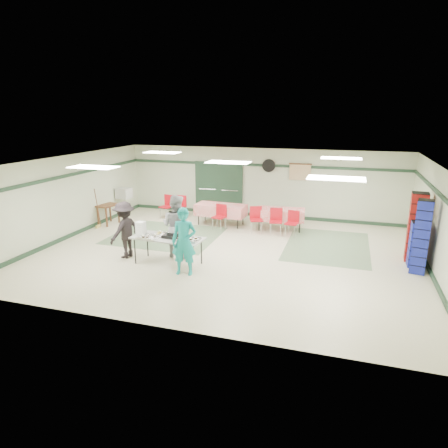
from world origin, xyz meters
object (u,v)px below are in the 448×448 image
(dining_table_a, at_px, (280,214))
(chair_loose_b, at_px, (167,204))
(office_printer, at_px, (124,193))
(crate_stack_blue_b, at_px, (417,245))
(volunteer_teal, at_px, (184,242))
(chair_loose_a, at_px, (181,204))
(broom, at_px, (98,208))
(serving_table, at_px, (168,239))
(chair_c, at_px, (293,220))
(chair_d, at_px, (220,214))
(crate_stack_blue_a, at_px, (421,237))
(printer_table, at_px, (108,208))
(dining_table_b, at_px, (221,210))
(chair_b, at_px, (256,217))
(volunteer_dark, at_px, (125,230))
(chair_a, at_px, (276,218))
(volunteer_grey, at_px, (176,226))
(crate_stack_red, at_px, (416,227))

(dining_table_a, distance_m, chair_loose_b, 4.50)
(chair_loose_b, height_order, office_printer, office_printer)
(dining_table_a, distance_m, crate_stack_blue_b, 4.76)
(volunteer_teal, distance_m, office_printer, 6.56)
(chair_loose_a, bearing_deg, broom, -134.50)
(serving_table, distance_m, volunteer_teal, 0.89)
(chair_c, bearing_deg, chair_d, -169.51)
(crate_stack_blue_a, xyz_separation_m, printer_table, (-10.30, 1.70, -0.35))
(dining_table_b, relative_size, chair_d, 2.12)
(serving_table, height_order, chair_loose_b, chair_loose_b)
(dining_table_a, height_order, broom, broom)
(chair_b, distance_m, chair_c, 1.26)
(volunteer_dark, height_order, printer_table, volunteer_dark)
(chair_c, xyz_separation_m, chair_loose_a, (-4.53, 1.05, 0.02))
(dining_table_b, distance_m, broom, 4.43)
(chair_a, relative_size, chair_loose_a, 1.01)
(dining_table_b, distance_m, chair_a, 2.23)
(chair_d, bearing_deg, office_printer, -176.32)
(dining_table_b, xyz_separation_m, broom, (-4.09, -1.69, 0.17))
(volunteer_grey, xyz_separation_m, chair_loose_a, (-1.62, 4.06, -0.37))
(serving_table, bearing_deg, chair_loose_a, 113.33)
(volunteer_dark, height_order, chair_b, volunteer_dark)
(volunteer_teal, bearing_deg, chair_a, 59.88)
(chair_a, relative_size, broom, 0.63)
(volunteer_teal, bearing_deg, chair_c, 53.46)
(dining_table_b, distance_m, crate_stack_blue_a, 6.93)
(chair_loose_a, xyz_separation_m, crate_stack_blue_b, (8.10, -2.93, 0.09))
(chair_loose_b, xyz_separation_m, crate_stack_blue_b, (8.57, -2.73, 0.07))
(volunteer_dark, distance_m, crate_stack_blue_a, 7.94)
(serving_table, relative_size, office_printer, 3.91)
(volunteer_teal, bearing_deg, volunteer_dark, 153.64)
(dining_table_a, height_order, printer_table, dining_table_a)
(chair_loose_a, distance_m, crate_stack_blue_a, 8.78)
(chair_a, bearing_deg, chair_b, 172.54)
(serving_table, distance_m, chair_a, 4.33)
(serving_table, relative_size, chair_loose_b, 2.21)
(chair_d, xyz_separation_m, chair_loose_a, (-1.97, 1.05, -0.00))
(chair_loose_a, xyz_separation_m, chair_loose_b, (-0.47, -0.20, 0.02))
(volunteer_dark, height_order, office_printer, volunteer_dark)
(crate_stack_blue_a, bearing_deg, volunteer_dark, -171.22)
(chair_b, height_order, broom, broom)
(crate_stack_blue_a, height_order, crate_stack_blue_b, crate_stack_blue_a)
(crate_stack_blue_b, relative_size, broom, 0.89)
(volunteer_teal, bearing_deg, office_printer, 124.94)
(chair_c, xyz_separation_m, crate_stack_red, (3.57, -1.40, 0.45))
(chair_b, bearing_deg, volunteer_grey, -138.58)
(volunteer_grey, xyz_separation_m, crate_stack_red, (6.48, 1.60, 0.07))
(volunteer_dark, height_order, crate_stack_blue_b, volunteer_dark)
(chair_d, bearing_deg, volunteer_grey, -85.41)
(volunteer_grey, distance_m, chair_a, 3.83)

